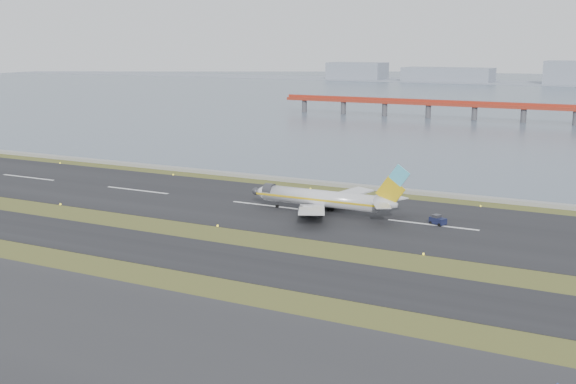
# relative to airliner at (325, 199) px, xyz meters

# --- Properties ---
(ground) EXTENTS (1000.00, 1000.00, 0.00)m
(ground) POSITION_rel_airliner_xyz_m (-15.16, -29.01, -3.46)
(ground) COLOR #374719
(ground) RESTS_ON ground
(taxiway_strip) EXTENTS (1000.00, 18.00, 0.10)m
(taxiway_strip) POSITION_rel_airliner_xyz_m (-15.16, -41.01, -3.41)
(taxiway_strip) COLOR black
(taxiway_strip) RESTS_ON ground
(runway_strip) EXTENTS (1000.00, 45.00, 0.10)m
(runway_strip) POSITION_rel_airliner_xyz_m (-15.16, 0.99, -3.41)
(runway_strip) COLOR black
(runway_strip) RESTS_ON ground
(seawall) EXTENTS (1000.00, 2.50, 1.00)m
(seawall) POSITION_rel_airliner_xyz_m (-15.16, 30.99, -2.96)
(seawall) COLOR #999A94
(seawall) RESTS_ON ground
(bay_water) EXTENTS (1400.00, 800.00, 1.30)m
(bay_water) POSITION_rel_airliner_xyz_m (-15.16, 430.99, -3.46)
(bay_water) COLOR #485767
(bay_water) RESTS_ON ground
(red_pier) EXTENTS (260.00, 5.00, 10.20)m
(red_pier) POSITION_rel_airliner_xyz_m (4.84, 220.99, 3.82)
(red_pier) COLOR #A02D1B
(red_pier) RESTS_ON ground
(airliner) EXTENTS (38.52, 32.89, 12.80)m
(airliner) POSITION_rel_airliner_xyz_m (0.00, 0.00, 0.00)
(airliner) COLOR silver
(airliner) RESTS_ON ground
(pushback_tug) EXTENTS (3.94, 3.20, 2.21)m
(pushback_tug) POSITION_rel_airliner_xyz_m (25.68, 1.80, -2.39)
(pushback_tug) COLOR #131735
(pushback_tug) RESTS_ON ground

